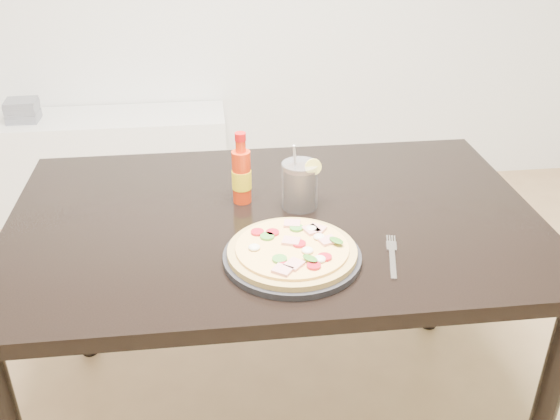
{
  "coord_description": "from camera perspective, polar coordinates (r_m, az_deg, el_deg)",
  "views": [
    {
      "loc": [
        -0.17,
        -0.88,
        1.56
      ],
      "look_at": [
        -0.01,
        0.43,
        0.83
      ],
      "focal_mm": 40.0,
      "sensor_mm": 36.0,
      "label": 1
    }
  ],
  "objects": [
    {
      "name": "media_console",
      "position": [
        3.29,
        -17.26,
        4.01
      ],
      "size": [
        1.4,
        0.34,
        0.5
      ],
      "primitive_type": "cube",
      "color": "white",
      "rests_on": "ground"
    },
    {
      "name": "dining_table",
      "position": [
        1.7,
        -0.48,
        -2.9
      ],
      "size": [
        1.4,
        0.9,
        0.75
      ],
      "color": "black",
      "rests_on": "ground"
    },
    {
      "name": "plate",
      "position": [
        1.46,
        1.11,
        -4.31
      ],
      "size": [
        0.32,
        0.32,
        0.02
      ],
      "primitive_type": "cylinder",
      "color": "black",
      "rests_on": "dining_table"
    },
    {
      "name": "fork",
      "position": [
        1.5,
        10.21,
        -4.07
      ],
      "size": [
        0.06,
        0.19,
        0.0
      ],
      "rotation": [
        0.0,
        0.0,
        -0.24
      ],
      "color": "silver",
      "rests_on": "dining_table"
    },
    {
      "name": "cola_cup",
      "position": [
        1.67,
        1.82,
        2.2
      ],
      "size": [
        0.1,
        0.1,
        0.19
      ],
      "rotation": [
        0.0,
        0.0,
        0.14
      ],
      "color": "black",
      "rests_on": "dining_table"
    },
    {
      "name": "hot_sauce_bottle",
      "position": [
        1.69,
        -3.54,
        3.21
      ],
      "size": [
        0.06,
        0.06,
        0.2
      ],
      "rotation": [
        0.0,
        0.0,
        -0.13
      ],
      "color": "red",
      "rests_on": "dining_table"
    },
    {
      "name": "cd_stack",
      "position": [
        3.22,
        -22.49,
        8.41
      ],
      "size": [
        0.14,
        0.12,
        0.1
      ],
      "color": "slate",
      "rests_on": "media_console"
    },
    {
      "name": "pizza",
      "position": [
        1.45,
        1.18,
        -3.67
      ],
      "size": [
        0.3,
        0.3,
        0.03
      ],
      "color": "tan",
      "rests_on": "plate"
    }
  ]
}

